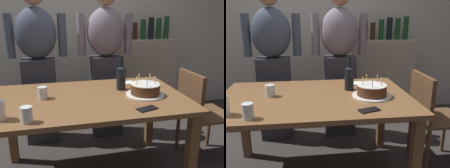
# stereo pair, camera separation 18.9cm
# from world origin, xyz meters

# --- Properties ---
(back_wall) EXTENTS (5.20, 0.10, 2.60)m
(back_wall) POSITION_xyz_m (0.00, 1.55, 1.30)
(back_wall) COLOR beige
(back_wall) RESTS_ON ground_plane
(dining_table) EXTENTS (1.50, 0.96, 0.74)m
(dining_table) POSITION_xyz_m (0.00, 0.00, 0.64)
(dining_table) COLOR brown
(dining_table) RESTS_ON ground_plane
(birthday_cake) EXTENTS (0.31, 0.31, 0.16)m
(birthday_cake) POSITION_xyz_m (0.44, -0.06, 0.78)
(birthday_cake) COLOR white
(birthday_cake) RESTS_ON dining_table
(water_glass_near) EXTENTS (0.07, 0.07, 0.10)m
(water_glass_near) POSITION_xyz_m (-0.43, -0.38, 0.79)
(water_glass_near) COLOR silver
(water_glass_near) RESTS_ON dining_table
(water_glass_far) EXTENTS (0.08, 0.08, 0.09)m
(water_glass_far) POSITION_xyz_m (-0.36, 0.04, 0.79)
(water_glass_far) COLOR silver
(water_glass_far) RESTS_ON dining_table
(wine_bottle) EXTENTS (0.08, 0.08, 0.29)m
(wine_bottle) POSITION_xyz_m (0.29, 0.13, 0.85)
(wine_bottle) COLOR black
(wine_bottle) RESTS_ON dining_table
(cell_phone) EXTENTS (0.16, 0.11, 0.01)m
(cell_phone) POSITION_xyz_m (0.35, -0.35, 0.74)
(cell_phone) COLOR black
(cell_phone) RESTS_ON dining_table
(napkin_stack) EXTENTS (0.15, 0.12, 0.01)m
(napkin_stack) POSITION_xyz_m (0.40, 0.31, 0.74)
(napkin_stack) COLOR white
(napkin_stack) RESTS_ON dining_table
(person_man_bearded) EXTENTS (0.61, 0.27, 1.66)m
(person_man_bearded) POSITION_xyz_m (-0.42, 0.80, 0.87)
(person_man_bearded) COLOR #33333D
(person_man_bearded) RESTS_ON ground_plane
(person_woman_cardigan) EXTENTS (0.61, 0.27, 1.66)m
(person_woman_cardigan) POSITION_xyz_m (0.30, 0.80, 0.87)
(person_woman_cardigan) COLOR #33333D
(person_woman_cardigan) RESTS_ON ground_plane
(dining_chair) EXTENTS (0.42, 0.42, 0.87)m
(dining_chair) POSITION_xyz_m (1.02, 0.06, 0.52)
(dining_chair) COLOR brown
(dining_chair) RESTS_ON ground_plane
(shelf_cabinet) EXTENTS (0.79, 0.30, 1.34)m
(shelf_cabinet) POSITION_xyz_m (0.98, 1.33, 0.54)
(shelf_cabinet) COLOR tan
(shelf_cabinet) RESTS_ON ground_plane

